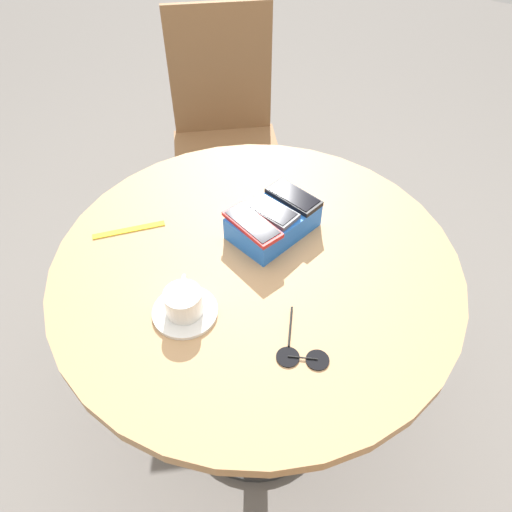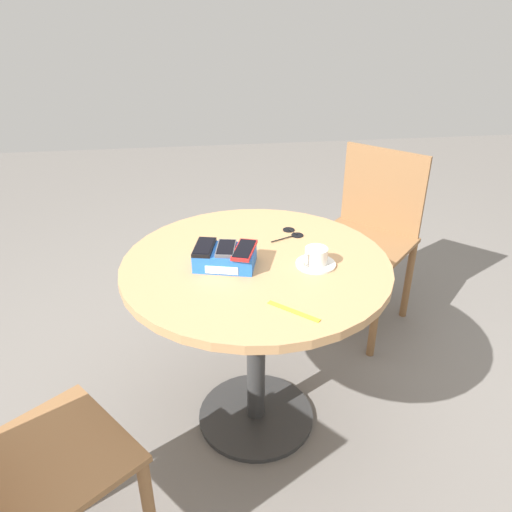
{
  "view_description": "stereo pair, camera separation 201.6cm",
  "coord_description": "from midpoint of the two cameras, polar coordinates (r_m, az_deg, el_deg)",
  "views": [
    {
      "loc": [
        0.64,
        0.38,
        1.53
      ],
      "look_at": [
        0.0,
        0.0,
        0.74
      ],
      "focal_mm": 35.0,
      "sensor_mm": 36.0,
      "label": 1
    },
    {
      "loc": [
        -0.19,
        -1.46,
        1.52
      ],
      "look_at": [
        0.0,
        0.0,
        0.74
      ],
      "focal_mm": 35.0,
      "sensor_mm": 36.0,
      "label": 2
    }
  ],
  "objects": [
    {
      "name": "phone_gray",
      "position": [
        0.97,
        47.88,
        -31.24
      ],
      "size": [
        0.08,
        0.13,
        0.01
      ],
      "color": "#515156",
      "rests_on": "phone_box"
    },
    {
      "name": "saucer",
      "position": [
        0.94,
        44.67,
        -49.24
      ],
      "size": [
        0.13,
        0.13,
        0.01
      ],
      "primitive_type": "cylinder",
      "color": "silver",
      "rests_on": "round_table"
    },
    {
      "name": "chair_far_side",
      "position": [
        1.39,
        19.61,
        -6.78
      ],
      "size": [
        0.55,
        0.55,
        0.91
      ],
      "color": "brown",
      "rests_on": "ground_plane"
    },
    {
      "name": "round_table",
      "position": [
        1.12,
        42.06,
        -39.6
      ],
      "size": [
        0.91,
        0.91,
        0.72
      ],
      "color": "#2D2D2D",
      "rests_on": "ground_plane"
    },
    {
      "name": "phone_black",
      "position": [
        1.0,
        48.29,
        -27.6
      ],
      "size": [
        0.09,
        0.14,
        0.01
      ],
      "color": "black",
      "rests_on": "phone_box"
    },
    {
      "name": "lanyard_strap",
      "position": [
        0.86,
        24.64,
        -39.13
      ],
      "size": [
        0.13,
        0.13,
        0.0
      ],
      "primitive_type": "cube",
      "rotation": [
        0.0,
        0.0,
        -0.74
      ],
      "color": "yellow",
      "rests_on": "round_table"
    },
    {
      "name": "phone_red",
      "position": [
        0.94,
        47.19,
        -34.49
      ],
      "size": [
        0.1,
        0.16,
        0.01
      ],
      "color": "red",
      "rests_on": "phone_box"
    },
    {
      "name": "sunglasses",
      "position": [
        1.09,
        60.69,
        -46.11
      ],
      "size": [
        0.13,
        0.12,
        0.01
      ],
      "color": "black",
      "rests_on": "round_table"
    },
    {
      "name": "phone_box",
      "position": [
        0.99,
        46.63,
        -31.73
      ],
      "size": [
        0.22,
        0.17,
        0.06
      ],
      "color": "blue",
      "rests_on": "round_table"
    },
    {
      "name": "ground_plane",
      "position": [
        1.63,
        28.53,
        -42.5
      ],
      "size": [
        8.0,
        8.0,
        0.0
      ],
      "primitive_type": "plane",
      "color": "slate"
    },
    {
      "name": "coffee_cup",
      "position": [
        0.91,
        46.12,
        -48.99
      ],
      "size": [
        0.1,
        0.08,
        0.05
      ],
      "color": "silver",
      "rests_on": "saucer"
    }
  ]
}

